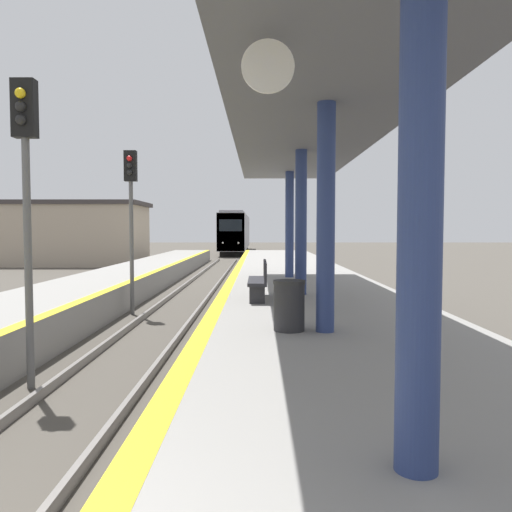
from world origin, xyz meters
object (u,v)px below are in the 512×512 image
at_px(trash_bin, 289,305).
at_px(train, 236,233).
at_px(signal_near, 26,176).
at_px(signal_mid, 131,201).
at_px(bench, 260,279).

bearing_deg(trash_bin, train, 93.62).
relative_size(train, signal_near, 4.66).
bearing_deg(train, signal_near, -91.27).
distance_m(signal_near, signal_mid, 6.97).
height_order(train, trash_bin, train).
xyz_separation_m(signal_near, trash_bin, (4.16, 0.40, -2.10)).
bearing_deg(signal_near, bench, 48.65).
xyz_separation_m(train, signal_mid, (-1.22, -42.07, 1.16)).
distance_m(signal_mid, bench, 5.15).
height_order(signal_near, signal_mid, same).
bearing_deg(signal_mid, bench, -36.09).
relative_size(signal_mid, trash_bin, 5.79).
bearing_deg(signal_mid, signal_near, -88.87).
bearing_deg(signal_mid, train, 88.33).
xyz_separation_m(signal_near, bench, (3.68, 4.19, -2.03)).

